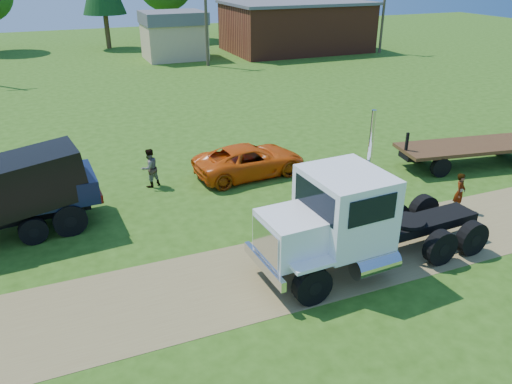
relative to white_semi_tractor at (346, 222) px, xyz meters
name	(u,v)px	position (x,y,z in m)	size (l,w,h in m)	color
ground	(346,256)	(0.50, 0.59, -1.74)	(140.00, 140.00, 0.00)	#2B4F11
dirt_track	(346,256)	(0.50, 0.59, -1.73)	(120.00, 4.20, 0.01)	olive
white_semi_tractor	(346,222)	(0.00, 0.00, 0.00)	(8.52, 3.28, 5.09)	black
orange_pickup	(250,160)	(0.10, 8.57, -1.00)	(2.45, 5.31, 1.48)	#D64E0A
flatbed_trailer	(474,149)	(10.85, 5.55, -0.90)	(7.93, 3.48, 1.96)	#371A11
spectator_a	(460,193)	(6.51, 1.82, -0.92)	(0.60, 0.39, 1.64)	#999999
spectator_b	(150,168)	(-4.53, 9.06, -0.85)	(0.86, 0.67, 1.78)	#999999
brick_building	(296,26)	(18.50, 40.59, 0.92)	(15.40, 10.40, 5.30)	brown
tan_shed	(174,35)	(4.50, 40.59, 0.68)	(6.20, 5.40, 4.70)	tan
utility_poles	(206,15)	(6.50, 35.59, 2.97)	(42.20, 0.28, 9.00)	#443426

